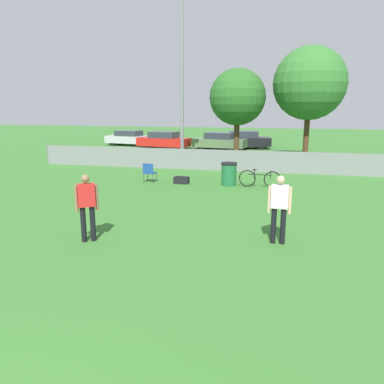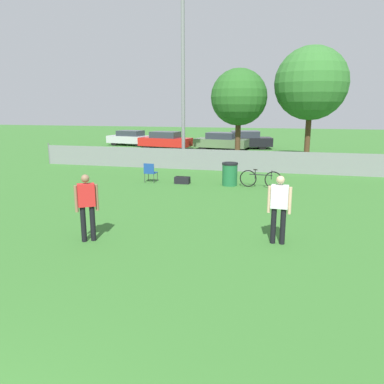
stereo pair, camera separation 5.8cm
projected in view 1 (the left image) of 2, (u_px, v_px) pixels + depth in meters
The scene contains 14 objects.
fence_backline at pixel (222, 160), 19.49m from camera, with size 20.65×0.07×1.21m.
light_pole at pixel (182, 61), 20.41m from camera, with size 0.90×0.36×9.86m.
tree_near_pole at pixel (238, 97), 21.82m from camera, with size 3.28×3.28×5.47m.
tree_far_right at pixel (310, 84), 21.34m from camera, with size 4.15×4.15×6.66m.
player_defender_red at pixel (87, 203), 9.10m from camera, with size 0.49×0.40×1.68m.
player_receiver_white at pixel (279, 205), 8.95m from camera, with size 0.56×0.23×1.68m.
folding_chair_sideline at pixel (149, 171), 16.48m from camera, with size 0.50×0.50×0.86m.
bicycle_sideline at pixel (260, 179), 15.46m from camera, with size 1.74×0.44×0.76m.
trash_bin at pixel (229, 174), 15.86m from camera, with size 0.67×0.67×0.97m.
gear_bag_sideline at pixel (181, 180), 16.30m from camera, with size 0.65×0.36×0.32m.
parked_car_silver at pixel (129, 138), 32.44m from camera, with size 4.11×2.22×1.28m.
parked_car_red at pixel (164, 140), 30.07m from camera, with size 4.36×2.26×1.35m.
parked_car_olive at pixel (220, 141), 29.10m from camera, with size 4.26×2.28×1.34m.
parked_car_dark at pixel (243, 140), 30.02m from camera, with size 4.52×2.62×1.41m.
Camera 1 is at (3.04, -1.20, 3.26)m, focal length 35.00 mm.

